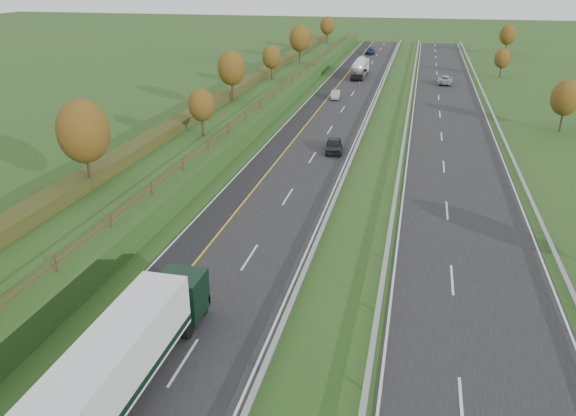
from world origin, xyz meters
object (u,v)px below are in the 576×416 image
Objects in this scene: car_dark_near at (334,145)px; car_silver_mid at (336,95)px; car_small_far at (370,51)px; box_lorry at (118,365)px; road_tanker at (360,67)px; car_oncoming at (445,80)px.

car_dark_near is 1.14× the size of car_silver_mid.
car_small_far reaches higher than car_silver_mid.
box_lorry is 92.17m from road_tanker.
car_oncoming is at bearing 38.51° from car_silver_mid.
car_small_far is (-0.28, 125.22, -1.58)m from box_lorry.
car_dark_near is at bearing -87.87° from car_silver_mid.
box_lorry is at bearing -95.59° from car_silver_mid.
box_lorry reaches higher than car_dark_near.
car_oncoming is (16.76, 88.02, -1.51)m from box_lorry.
road_tanker reaches higher than car_oncoming.
road_tanker is 2.50× the size of car_dark_near.
car_dark_near is 0.80× the size of car_oncoming.
box_lorry is 89.61m from car_oncoming.
box_lorry is at bearing 83.22° from car_oncoming.
car_dark_near is (2.69, -50.12, -1.06)m from road_tanker.
car_dark_near reaches higher than car_small_far.
box_lorry is 1.45× the size of road_tanker.
road_tanker is at bearing -86.48° from car_small_far.
car_oncoming is at bearing 79.22° from box_lorry.
road_tanker reaches higher than car_small_far.
car_oncoming is at bearing 67.16° from car_dark_near.
car_silver_mid is 54.44m from car_small_far.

